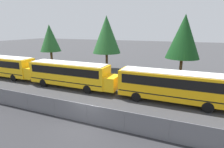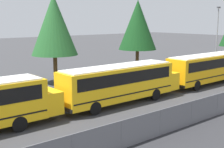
{
  "view_description": "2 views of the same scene",
  "coord_description": "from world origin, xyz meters",
  "px_view_note": "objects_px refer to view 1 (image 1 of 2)",
  "views": [
    {
      "loc": [
        6.53,
        -10.71,
        7.23
      ],
      "look_at": [
        -0.95,
        7.53,
        2.13
      ],
      "focal_mm": 28.0,
      "sensor_mm": 36.0,
      "label": 1
    },
    {
      "loc": [
        -22.86,
        -11.76,
        6.91
      ],
      "look_at": [
        -6.36,
        7.93,
        2.35
      ],
      "focal_mm": 50.0,
      "sensor_mm": 36.0,
      "label": 2
    }
  ],
  "objects_px": {
    "tree_3": "(50,38)",
    "school_bus_2": "(174,85)",
    "school_bus_1": "(71,73)",
    "tree_2": "(184,37)",
    "tree_0": "(107,35)",
    "school_bus_0": "(5,65)"
  },
  "relations": [
    {
      "from": "tree_0",
      "to": "tree_3",
      "type": "distance_m",
      "value": 11.57
    },
    {
      "from": "school_bus_2",
      "to": "tree_2",
      "type": "distance_m",
      "value": 11.86
    },
    {
      "from": "tree_3",
      "to": "school_bus_2",
      "type": "bearing_deg",
      "value": -22.48
    },
    {
      "from": "school_bus_0",
      "to": "school_bus_2",
      "type": "distance_m",
      "value": 24.42
    },
    {
      "from": "tree_0",
      "to": "tree_3",
      "type": "xyz_separation_m",
      "value": [
        -11.48,
        -1.17,
        -0.76
      ]
    },
    {
      "from": "school_bus_2",
      "to": "tree_2",
      "type": "relative_size",
      "value": 1.26
    },
    {
      "from": "school_bus_0",
      "to": "school_bus_1",
      "type": "height_order",
      "value": "same"
    },
    {
      "from": "tree_0",
      "to": "tree_2",
      "type": "relative_size",
      "value": 1.01
    },
    {
      "from": "school_bus_2",
      "to": "tree_2",
      "type": "bearing_deg",
      "value": 88.12
    },
    {
      "from": "school_bus_2",
      "to": "tree_3",
      "type": "distance_m",
      "value": 25.83
    },
    {
      "from": "tree_2",
      "to": "school_bus_0",
      "type": "bearing_deg",
      "value": -156.62
    },
    {
      "from": "school_bus_2",
      "to": "tree_3",
      "type": "relative_size",
      "value": 1.46
    },
    {
      "from": "school_bus_1",
      "to": "tree_0",
      "type": "xyz_separation_m",
      "value": [
        0.13,
        10.84,
        4.38
      ]
    },
    {
      "from": "tree_0",
      "to": "tree_3",
      "type": "relative_size",
      "value": 1.17
    },
    {
      "from": "tree_3",
      "to": "school_bus_0",
      "type": "bearing_deg",
      "value": -94.75
    },
    {
      "from": "school_bus_0",
      "to": "tree_2",
      "type": "distance_m",
      "value": 27.33
    },
    {
      "from": "school_bus_0",
      "to": "tree_0",
      "type": "relative_size",
      "value": 1.25
    },
    {
      "from": "school_bus_1",
      "to": "tree_2",
      "type": "relative_size",
      "value": 1.26
    },
    {
      "from": "school_bus_0",
      "to": "school_bus_2",
      "type": "xyz_separation_m",
      "value": [
        24.42,
        -0.36,
        0.0
      ]
    },
    {
      "from": "school_bus_0",
      "to": "school_bus_2",
      "type": "bearing_deg",
      "value": -0.84
    },
    {
      "from": "school_bus_2",
      "to": "tree_2",
      "type": "height_order",
      "value": "tree_2"
    },
    {
      "from": "school_bus_2",
      "to": "tree_3",
      "type": "xyz_separation_m",
      "value": [
        -23.63,
        9.78,
        3.61
      ]
    }
  ]
}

